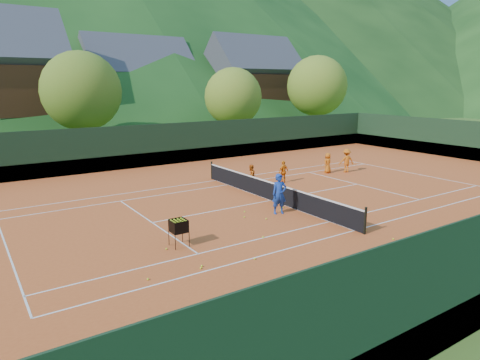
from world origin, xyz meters
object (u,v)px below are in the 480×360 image
student_a (251,176)px  student_d (346,161)px  ball_hopper (179,226)px  coach (279,194)px  chalet_right (252,88)px  student_c (328,163)px  student_b (283,172)px  tennis_net (271,191)px  chalet_mid (138,90)px

student_a → student_d: 7.70m
ball_hopper → student_d: bearing=21.3°
coach → chalet_right: 38.54m
student_d → ball_hopper: student_d is taller
student_c → student_d: size_ratio=0.86×
student_b → ball_hopper: 11.32m
coach → student_a: (1.88, 4.89, -0.27)m
student_b → ball_hopper: (-9.69, -5.85, 0.08)m
tennis_net → chalet_mid: size_ratio=0.95×
coach → student_b: 6.32m
student_c → chalet_right: bearing=-129.0°
student_c → chalet_mid: size_ratio=0.11×
student_c → student_a: bearing=-10.0°
student_d → ball_hopper: bearing=42.7°
student_c → student_d: student_d is taller
student_a → chalet_mid: bearing=-123.2°
student_d → chalet_right: (11.50, 27.19, 4.45)m
student_c → ball_hopper: 15.30m
tennis_net → chalet_mid: (6.00, 34.00, 4.47)m
student_b → chalet_right: size_ratio=0.11×
student_c → chalet_right: 29.91m
student_b → student_d: 5.42m
student_b → ball_hopper: size_ratio=1.32×
student_c → student_b: bearing=-6.2°
ball_hopper → coach: bearing=11.2°
student_b → student_c: size_ratio=0.99×
ball_hopper → chalet_mid: (12.62, 37.07, 4.22)m
student_a → student_c: bearing=159.8°
ball_hopper → chalet_right: (26.62, 33.07, 4.49)m
ball_hopper → chalet_mid: size_ratio=0.08×
student_a → student_d: student_d is taller
student_c → chalet_right: chalet_right is taller
student_c → tennis_net: (-7.28, -3.32, -0.17)m
chalet_right → student_d: bearing=-112.9°
tennis_net → student_d: bearing=18.3°
chalet_right → student_a: bearing=-125.3°
coach → student_b: bearing=67.2°
ball_hopper → chalet_right: 42.69m
chalet_mid → student_a: bearing=-99.5°
student_b → coach: bearing=39.5°
student_c → chalet_mid: bearing=-101.1°
coach → ball_hopper: size_ratio=1.84×
chalet_mid → chalet_right: size_ratio=1.06×
student_d → chalet_right: chalet_right is taller
coach → chalet_mid: (7.08, 35.98, 4.05)m
coach → student_c: (8.36, 5.29, -0.25)m
chalet_mid → chalet_right: 14.56m
student_a → chalet_right: chalet_right is taller
chalet_right → student_c: bearing=-115.5°
student_a → student_d: size_ratio=0.83×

